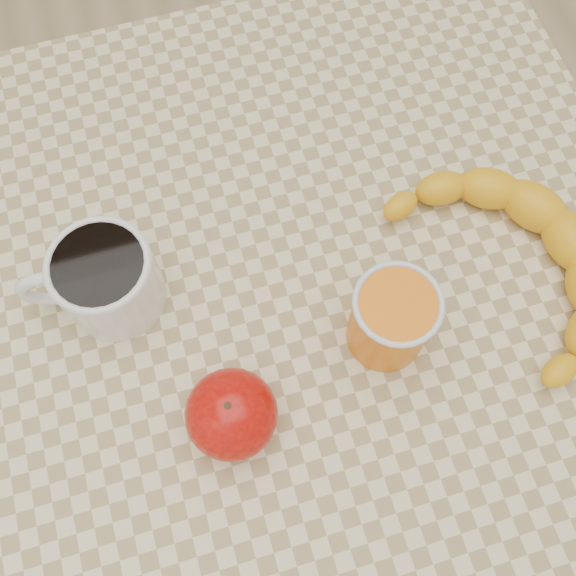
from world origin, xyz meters
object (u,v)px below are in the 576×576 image
object	(u,v)px
coffee_mug	(104,279)
apple	(231,414)
banana	(515,261)
table	(288,322)
orange_juice_glass	(391,319)

from	to	relation	value
coffee_mug	apple	size ratio (longest dim) A/B	1.35
coffee_mug	apple	world-z (taller)	coffee_mug
coffee_mug	banana	distance (m)	0.40
table	apple	bearing A→B (deg)	-128.12
coffee_mug	apple	xyz separation A→B (m)	(0.08, -0.16, -0.01)
table	banana	distance (m)	0.25
orange_juice_glass	apple	xyz separation A→B (m)	(-0.16, -0.04, -0.01)
banana	coffee_mug	bearing A→B (deg)	155.78
apple	banana	size ratio (longest dim) A/B	0.31
apple	banana	distance (m)	0.32
apple	banana	bearing A→B (deg)	12.52
table	apple	distance (m)	0.19
orange_juice_glass	banana	size ratio (longest dim) A/B	0.28
table	banana	size ratio (longest dim) A/B	2.39
table	banana	bearing A→B (deg)	-9.91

